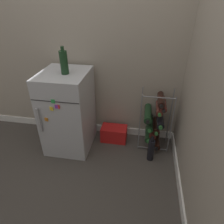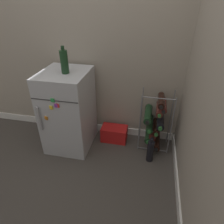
{
  "view_description": "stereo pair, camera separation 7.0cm",
  "coord_description": "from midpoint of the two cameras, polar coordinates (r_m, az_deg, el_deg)",
  "views": [
    {
      "loc": [
        0.42,
        -1.34,
        1.55
      ],
      "look_at": [
        0.11,
        0.47,
        0.44
      ],
      "focal_mm": 32.0,
      "sensor_mm": 36.0,
      "label": 1
    },
    {
      "loc": [
        0.49,
        -1.32,
        1.55
      ],
      "look_at": [
        0.11,
        0.47,
        0.44
      ],
      "focal_mm": 32.0,
      "sensor_mm": 36.0,
      "label": 2
    }
  ],
  "objects": [
    {
      "name": "wine_rack",
      "position": [
        2.23,
        11.26,
        -2.65
      ],
      "size": [
        0.34,
        0.33,
        0.69
      ],
      "color": "slate",
      "rests_on": "ground_plane"
    },
    {
      "name": "fridge_top_bottle",
      "position": [
        1.95,
        -14.6,
        13.6
      ],
      "size": [
        0.07,
        0.07,
        0.26
      ],
      "color": "#19381E",
      "rests_on": "mini_fridge"
    },
    {
      "name": "loose_bottle_floor",
      "position": [
        2.16,
        10.15,
        -10.62
      ],
      "size": [
        0.07,
        0.07,
        0.28
      ],
      "color": "black",
      "rests_on": "ground_plane"
    },
    {
      "name": "ground_plane",
      "position": [
        2.09,
        -6.5,
        -16.81
      ],
      "size": [
        14.0,
        14.0,
        0.0
      ],
      "primitive_type": "plane",
      "color": "#423D38"
    },
    {
      "name": "soda_box",
      "position": [
        2.4,
        -0.27,
        -6.18
      ],
      "size": [
        0.3,
        0.18,
        0.18
      ],
      "color": "red",
      "rests_on": "ground_plane"
    },
    {
      "name": "wall_back",
      "position": [
        2.13,
        -2.99,
        22.87
      ],
      "size": [
        6.65,
        0.07,
        2.5
      ],
      "color": "#9E9384",
      "rests_on": "ground_plane"
    },
    {
      "name": "mini_fridge",
      "position": [
        2.21,
        -13.29,
        0.15
      ],
      "size": [
        0.47,
        0.55,
        0.88
      ],
      "color": "#B7BABF",
      "rests_on": "ground_plane"
    }
  ]
}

